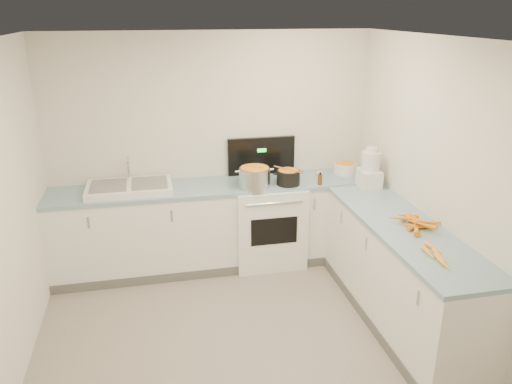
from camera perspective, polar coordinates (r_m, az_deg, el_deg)
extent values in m
cube|color=white|center=(5.50, -4.39, -3.98)|extent=(3.50, 0.60, 0.90)
cube|color=#82A8B8|center=(5.33, -4.52, 0.63)|extent=(3.50, 0.62, 0.04)
cube|color=white|center=(4.72, 16.11, -9.13)|extent=(0.60, 2.20, 0.90)
cube|color=#82A8B8|center=(4.52, 16.68, -3.91)|extent=(0.62, 2.20, 0.04)
cube|color=white|center=(5.57, 1.26, -3.61)|extent=(0.76, 0.65, 0.90)
cube|color=black|center=(5.61, 0.60, 4.17)|extent=(0.76, 0.05, 0.42)
cube|color=white|center=(5.28, -14.26, 0.48)|extent=(0.86, 0.52, 0.07)
cube|color=slate|center=(5.28, -16.52, 0.71)|extent=(0.36, 0.42, 0.01)
cube|color=slate|center=(5.26, -12.07, 1.04)|extent=(0.36, 0.42, 0.01)
cylinder|color=silver|center=(5.44, -14.35, 2.79)|extent=(0.03, 0.03, 0.24)
cylinder|color=silver|center=(5.19, -0.16, 1.55)|extent=(0.34, 0.34, 0.24)
cylinder|color=black|center=(5.30, 3.71, 1.57)|extent=(0.31, 0.31, 0.18)
cylinder|color=#AD7A47|center=(5.27, 3.73, 2.58)|extent=(0.25, 0.31, 0.02)
cylinder|color=white|center=(5.74, 10.13, 2.67)|extent=(0.26, 0.26, 0.12)
cylinder|color=#593319|center=(5.33, 7.32, 1.41)|extent=(0.05, 0.05, 0.11)
cylinder|color=#E5B266|center=(5.42, 7.21, 1.65)|extent=(0.06, 0.06, 0.10)
cube|color=white|center=(5.35, 12.80, 1.52)|extent=(0.22, 0.26, 0.18)
cylinder|color=silver|center=(5.29, 12.96, 3.46)|extent=(0.19, 0.19, 0.19)
cylinder|color=white|center=(5.26, 13.06, 4.71)|extent=(0.11, 0.11, 0.05)
cone|color=orange|center=(4.37, 17.81, -4.18)|extent=(0.12, 0.18, 0.05)
cone|color=orange|center=(4.59, 16.55, -2.93)|extent=(0.18, 0.16, 0.05)
cone|color=orange|center=(4.47, 17.84, -3.72)|extent=(0.22, 0.13, 0.04)
cone|color=orange|center=(4.47, 18.47, -3.79)|extent=(0.18, 0.06, 0.05)
cone|color=orange|center=(4.51, 18.81, -3.61)|extent=(0.21, 0.05, 0.05)
cone|color=orange|center=(4.48, 17.46, -3.67)|extent=(0.17, 0.12, 0.04)
cone|color=orange|center=(4.55, 18.15, -3.33)|extent=(0.15, 0.18, 0.04)
cone|color=orange|center=(4.47, 17.86, -3.67)|extent=(0.10, 0.19, 0.05)
cone|color=orange|center=(4.57, 19.62, -3.36)|extent=(0.21, 0.05, 0.05)
cone|color=orange|center=(4.57, 19.31, -3.41)|extent=(0.14, 0.15, 0.04)
cone|color=orange|center=(4.51, 16.37, -2.91)|extent=(0.22, 0.11, 0.04)
cone|color=orange|center=(4.45, 19.01, -3.31)|extent=(0.19, 0.11, 0.04)
cone|color=orange|center=(4.53, 17.72, -2.88)|extent=(0.06, 0.17, 0.04)
cone|color=orange|center=(4.60, 16.98, -2.59)|extent=(0.18, 0.12, 0.04)
cone|color=orange|center=(4.41, 18.64, -3.58)|extent=(0.16, 0.20, 0.04)
cone|color=orange|center=(4.48, 18.16, -3.33)|extent=(0.20, 0.17, 0.05)
cone|color=orange|center=(4.53, 17.42, -3.03)|extent=(0.05, 0.20, 0.04)
cone|color=orange|center=(3.91, 20.69, -7.61)|extent=(0.08, 0.19, 0.04)
cone|color=orange|center=(3.96, 20.20, -7.24)|extent=(0.08, 0.17, 0.04)
cone|color=orange|center=(4.02, 20.21, -6.79)|extent=(0.05, 0.17, 0.04)
cone|color=orange|center=(4.04, 19.07, -6.54)|extent=(0.06, 0.19, 0.04)
cone|color=orange|center=(4.12, 19.62, -6.03)|extent=(0.07, 0.18, 0.04)
cube|color=tan|center=(5.30, -15.74, 0.94)|extent=(0.04, 0.03, 0.00)
cube|color=tan|center=(5.19, -16.67, 0.41)|extent=(0.03, 0.01, 0.00)
cube|color=tan|center=(5.29, -16.76, 0.78)|extent=(0.05, 0.03, 0.00)
cube|color=tan|center=(5.27, -15.61, 0.81)|extent=(0.03, 0.03, 0.00)
cube|color=tan|center=(5.39, -16.96, 1.13)|extent=(0.02, 0.04, 0.00)
cube|color=tan|center=(5.25, -17.24, 0.57)|extent=(0.03, 0.04, 0.00)
cube|color=tan|center=(5.26, -16.06, 0.77)|extent=(0.03, 0.03, 0.00)
cube|color=tan|center=(5.33, -15.47, 1.01)|extent=(0.04, 0.04, 0.00)
cube|color=tan|center=(5.34, -16.08, 1.05)|extent=(0.04, 0.02, 0.00)
cube|color=tan|center=(5.19, -16.68, 0.36)|extent=(0.04, 0.03, 0.00)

